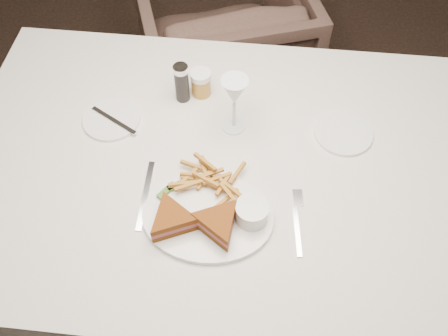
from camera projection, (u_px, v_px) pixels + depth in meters
name	position (u px, v px, depth m)	size (l,w,h in m)	color
ground	(252.00, 329.00, 1.81)	(5.00, 5.00, 0.00)	black
table	(224.00, 231.00, 1.61)	(1.43, 0.96, 0.75)	silver
chair_far	(222.00, 34.00, 2.21)	(0.69, 0.65, 0.71)	#4B362E
table_setting	(212.00, 174.00, 1.24)	(0.80, 0.65, 0.18)	white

